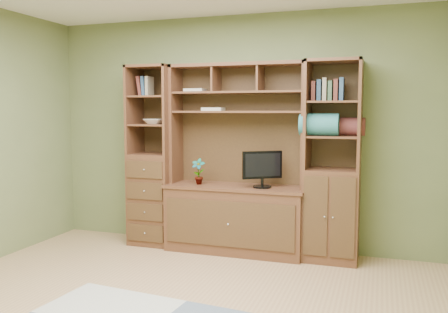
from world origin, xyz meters
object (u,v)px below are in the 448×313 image
(right_tower, at_px, (332,162))
(monitor, at_px, (262,163))
(center_hutch, at_px, (235,159))
(left_tower, at_px, (154,156))

(right_tower, bearing_deg, monitor, -174.03)
(center_hutch, distance_m, monitor, 0.31)
(center_hutch, height_order, right_tower, same)
(monitor, bearing_deg, center_hutch, 138.85)
(right_tower, relative_size, monitor, 3.83)
(left_tower, height_order, monitor, left_tower)
(center_hutch, bearing_deg, monitor, -6.48)
(left_tower, relative_size, monitor, 3.83)
(right_tower, bearing_deg, left_tower, 180.00)
(left_tower, bearing_deg, center_hutch, -2.29)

